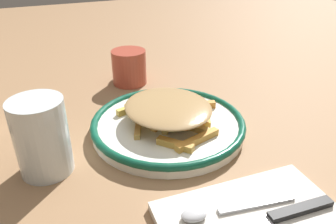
% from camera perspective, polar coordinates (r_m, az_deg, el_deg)
% --- Properties ---
extents(ground_plane, '(2.60, 2.60, 0.00)m').
position_cam_1_polar(ground_plane, '(0.60, 0.00, -3.24)').
color(ground_plane, '#956E4A').
extents(plate, '(0.28, 0.28, 0.03)m').
position_cam_1_polar(plate, '(0.60, 0.00, -2.15)').
color(plate, white).
rests_on(plate, ground_plane).
extents(fries_heap, '(0.20, 0.19, 0.04)m').
position_cam_1_polar(fries_heap, '(0.58, -0.04, 0.38)').
color(fries_heap, gold).
rests_on(fries_heap, plate).
extents(knife, '(0.03, 0.21, 0.01)m').
position_cam_1_polar(knife, '(0.44, 17.46, -16.94)').
color(knife, black).
rests_on(knife, napkin).
extents(spoon, '(0.04, 0.15, 0.01)m').
position_cam_1_polar(spoon, '(0.43, 8.80, -16.39)').
color(spoon, silver).
rests_on(spoon, napkin).
extents(water_glass, '(0.08, 0.08, 0.12)m').
position_cam_1_polar(water_glass, '(0.51, -20.86, -4.02)').
color(water_glass, silver).
rests_on(water_glass, ground_plane).
extents(coffee_mug, '(0.11, 0.08, 0.08)m').
position_cam_1_polar(coffee_mug, '(0.79, -7.04, 7.64)').
color(coffee_mug, '#AD4331').
rests_on(coffee_mug, ground_plane).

